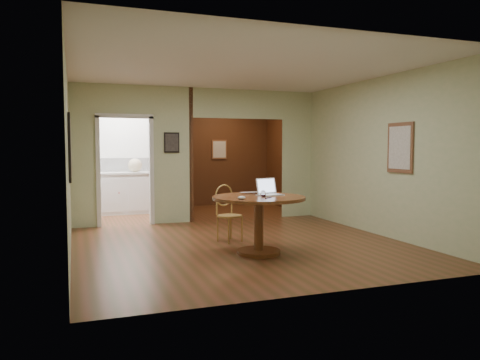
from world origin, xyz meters
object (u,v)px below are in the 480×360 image
object	(u,v)px
open_laptop	(268,191)
closed_laptop	(254,193)
chair	(227,210)
dining_table	(259,211)

from	to	relation	value
open_laptop	closed_laptop	distance (m)	0.27
chair	open_laptop	size ratio (longest dim) A/B	2.32
dining_table	open_laptop	distance (m)	0.36
dining_table	closed_laptop	distance (m)	0.41
dining_table	closed_laptop	world-z (taller)	closed_laptop
open_laptop	closed_laptop	world-z (taller)	open_laptop
chair	closed_laptop	xyz separation A→B (m)	(0.19, -0.67, 0.33)
closed_laptop	open_laptop	bearing A→B (deg)	-62.87
chair	closed_laptop	world-z (taller)	chair
dining_table	open_laptop	xyz separation A→B (m)	(0.20, 0.12, 0.28)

